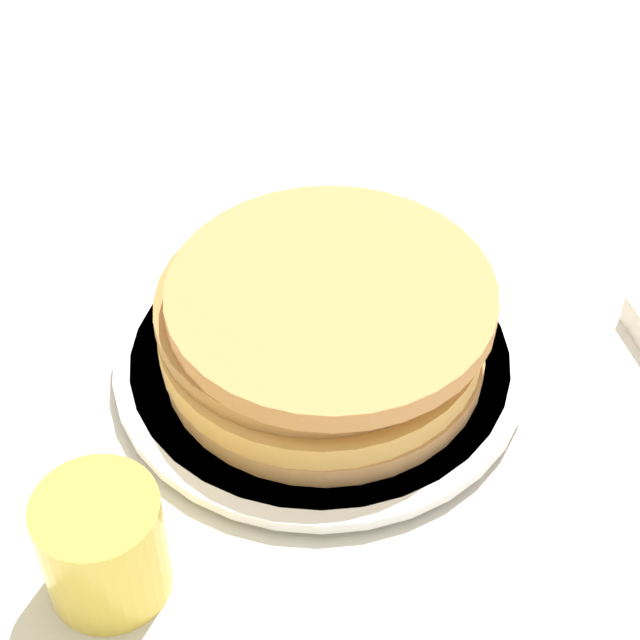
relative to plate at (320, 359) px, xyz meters
name	(u,v)px	position (x,y,z in m)	size (l,w,h in m)	color
ground_plane	(340,343)	(0.01, -0.02, -0.01)	(4.00, 4.00, 0.00)	silver
plate	(320,359)	(0.00, 0.00, 0.00)	(0.25, 0.25, 0.01)	white
pancake_stack	(323,323)	(0.00, 0.00, 0.03)	(0.20, 0.19, 0.05)	tan
juice_glass	(103,545)	(-0.06, 0.17, 0.03)	(0.06, 0.06, 0.06)	yellow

